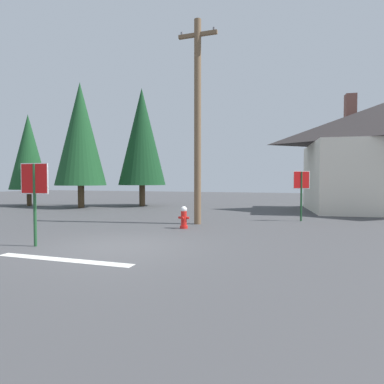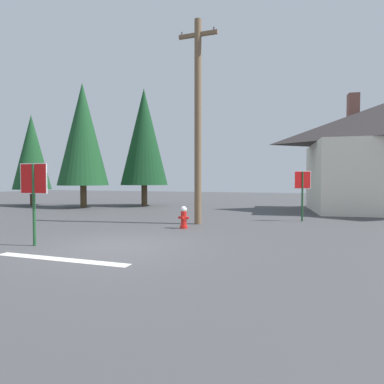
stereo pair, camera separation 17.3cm
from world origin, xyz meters
TOP-DOWN VIEW (x-y plane):
  - ground_plane at (0.00, 0.00)m, footprint 80.00×80.00m
  - lane_stop_bar at (-0.32, -1.65)m, footprint 3.47×0.33m
  - stop_sign_near at (-2.05, -0.66)m, footprint 0.82×0.11m
  - fire_hydrant at (0.61, 3.68)m, footprint 0.41×0.35m
  - utility_pole at (0.72, 4.99)m, footprint 1.60×0.28m
  - stop_sign_far at (4.71, 7.34)m, footprint 0.68×0.39m
  - pine_tree_tall_left at (-13.36, 10.34)m, footprint 2.55×2.55m
  - pine_tree_mid_left at (-8.83, 10.10)m, footprint 3.23×3.23m
  - pine_tree_short_left at (-5.72, 12.62)m, footprint 3.23×3.23m

SIDE VIEW (x-z plane):
  - ground_plane at x=0.00m, z-range -0.10..0.00m
  - lane_stop_bar at x=-0.32m, z-range 0.00..0.01m
  - fire_hydrant at x=0.61m, z-range -0.01..0.81m
  - stop_sign_far at x=4.71m, z-range 0.46..2.64m
  - stop_sign_near at x=-2.05m, z-range 0.48..2.72m
  - pine_tree_tall_left at x=-13.36m, z-range 0.56..6.93m
  - utility_pole at x=0.72m, z-range 0.17..8.35m
  - pine_tree_mid_left at x=-8.83m, z-range 0.71..8.78m
  - pine_tree_short_left at x=-5.72m, z-range 0.71..8.80m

